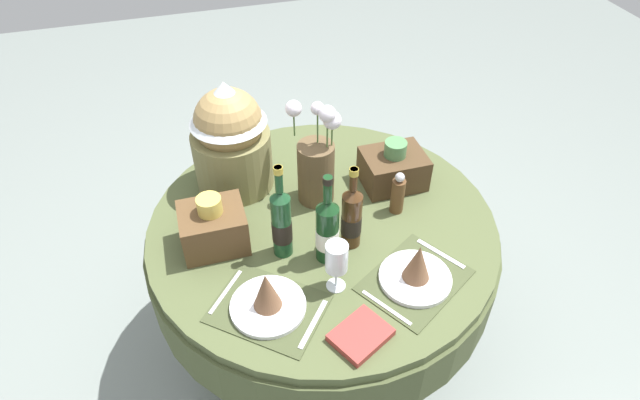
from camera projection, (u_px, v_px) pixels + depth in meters
ground at (322, 342)px, 2.50m from camera, size 8.00×8.00×0.00m
dining_table at (322, 250)px, 2.09m from camera, size 1.31×1.31×0.78m
place_setting_left at (267, 299)px, 1.66m from camera, size 0.43×0.42×0.16m
place_setting_right at (416, 271)px, 1.75m from camera, size 0.43×0.40×0.16m
flower_vase at (316, 164)px, 1.98m from camera, size 0.18×0.18×0.41m
wine_bottle_left at (352, 217)px, 1.82m from camera, size 0.07×0.07×0.33m
wine_bottle_centre at (282, 223)px, 1.78m from camera, size 0.07×0.07×0.37m
wine_bottle_right at (327, 229)px, 1.77m from camera, size 0.08×0.08×0.35m
wine_glass_left at (337, 258)px, 1.67m from camera, size 0.07×0.07×0.19m
pepper_mill at (398, 194)px, 1.98m from camera, size 0.05×0.05×0.18m
book_on_table at (361, 335)px, 1.60m from camera, size 0.21×0.19×0.03m
gift_tub_back_left at (230, 133)px, 1.99m from camera, size 0.30×0.30×0.45m
woven_basket_side_left at (213, 226)px, 1.85m from camera, size 0.22×0.19×0.21m
woven_basket_side_right at (393, 168)px, 2.11m from camera, size 0.24×0.19×0.20m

